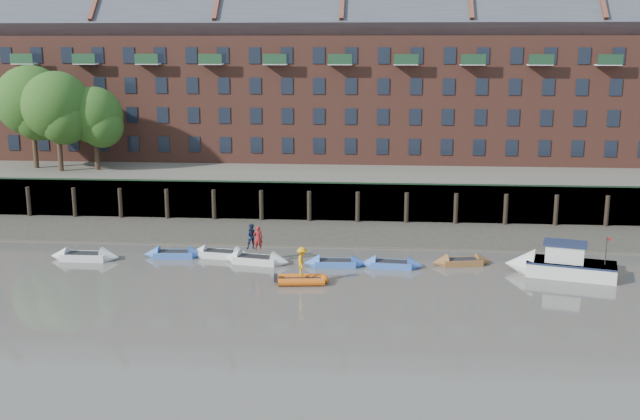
# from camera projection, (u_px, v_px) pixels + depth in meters

# --- Properties ---
(ground) EXTENTS (220.00, 220.00, 0.00)m
(ground) POSITION_uv_depth(u_px,v_px,m) (309.00, 315.00, 40.75)
(ground) COLOR #5A564E
(ground) RESTS_ON ground
(foreshore) EXTENTS (110.00, 8.00, 0.50)m
(foreshore) POSITION_uv_depth(u_px,v_px,m) (330.00, 233.00, 58.27)
(foreshore) COLOR #3D382F
(foreshore) RESTS_ON ground
(mud_band) EXTENTS (110.00, 1.60, 0.10)m
(mud_band) POSITION_uv_depth(u_px,v_px,m) (327.00, 245.00, 54.96)
(mud_band) COLOR #4C4336
(mud_band) RESTS_ON ground
(river_wall) EXTENTS (110.00, 1.23, 3.30)m
(river_wall) POSITION_uv_depth(u_px,v_px,m) (334.00, 202.00, 62.18)
(river_wall) COLOR #2D2A26
(river_wall) RESTS_ON ground
(bank_terrace) EXTENTS (110.00, 28.00, 3.20)m
(bank_terrace) POSITION_uv_depth(u_px,v_px,m) (342.00, 174.00, 75.44)
(bank_terrace) COLOR #5E594D
(bank_terrace) RESTS_ON ground
(apartment_terrace) EXTENTS (80.60, 15.56, 20.98)m
(apartment_terrace) POSITION_uv_depth(u_px,v_px,m) (343.00, 61.00, 73.97)
(apartment_terrace) COLOR brown
(apartment_terrace) RESTS_ON bank_terrace
(tree_cluster) EXTENTS (11.76, 7.74, 9.40)m
(tree_cluster) POSITION_uv_depth(u_px,v_px,m) (54.00, 106.00, 67.35)
(tree_cluster) COLOR #3A281C
(tree_cluster) RESTS_ON bank_terrace
(rowboat_0) EXTENTS (4.77, 1.39, 1.38)m
(rowboat_0) POSITION_uv_depth(u_px,v_px,m) (85.00, 256.00, 51.11)
(rowboat_0) COLOR silver
(rowboat_0) RESTS_ON ground
(rowboat_1) EXTENTS (4.25, 1.54, 1.21)m
(rowboat_1) POSITION_uv_depth(u_px,v_px,m) (174.00, 254.00, 51.77)
(rowboat_1) COLOR #3A66C0
(rowboat_1) RESTS_ON ground
(rowboat_2) EXTENTS (4.55, 1.93, 1.28)m
(rowboat_2) POSITION_uv_depth(u_px,v_px,m) (221.00, 254.00, 51.78)
(rowboat_2) COLOR silver
(rowboat_2) RESTS_ON ground
(rowboat_3) EXTENTS (4.80, 2.20, 1.34)m
(rowboat_3) POSITION_uv_depth(u_px,v_px,m) (256.00, 260.00, 50.34)
(rowboat_3) COLOR silver
(rowboat_3) RESTS_ON ground
(rowboat_4) EXTENTS (4.25, 1.44, 1.22)m
(rowboat_4) POSITION_uv_depth(u_px,v_px,m) (335.00, 263.00, 49.63)
(rowboat_4) COLOR #3A66C0
(rowboat_4) RESTS_ON ground
(rowboat_5) EXTENTS (4.25, 1.54, 1.21)m
(rowboat_5) POSITION_uv_depth(u_px,v_px,m) (392.00, 264.00, 49.36)
(rowboat_5) COLOR #3A66C0
(rowboat_5) RESTS_ON ground
(rowboat_6) EXTENTS (4.19, 1.90, 1.17)m
(rowboat_6) POSITION_uv_depth(u_px,v_px,m) (462.00, 262.00, 49.95)
(rowboat_6) COLOR brown
(rowboat_6) RESTS_ON ground
(rib_tender) EXTENTS (3.19, 1.77, 0.54)m
(rib_tender) POSITION_uv_depth(u_px,v_px,m) (304.00, 280.00, 46.07)
(rib_tender) COLOR #D15510
(rib_tender) RESTS_ON ground
(motor_launch) EXTENTS (7.14, 3.92, 2.80)m
(motor_launch) POSITION_uv_depth(u_px,v_px,m) (553.00, 264.00, 47.69)
(motor_launch) COLOR silver
(motor_launch) RESTS_ON ground
(person_rower_a) EXTENTS (0.67, 0.49, 1.69)m
(person_rower_a) POSITION_uv_depth(u_px,v_px,m) (258.00, 238.00, 49.95)
(person_rower_a) COLOR maroon
(person_rower_a) RESTS_ON rowboat_3
(person_rower_b) EXTENTS (1.01, 0.87, 1.76)m
(person_rower_b) POSITION_uv_depth(u_px,v_px,m) (252.00, 237.00, 50.22)
(person_rower_b) COLOR #19233F
(person_rower_b) RESTS_ON rowboat_3
(person_rib_crew) EXTENTS (0.76, 1.22, 1.81)m
(person_rib_crew) POSITION_uv_depth(u_px,v_px,m) (302.00, 261.00, 45.80)
(person_rib_crew) COLOR orange
(person_rib_crew) RESTS_ON rib_tender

